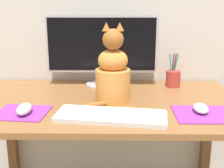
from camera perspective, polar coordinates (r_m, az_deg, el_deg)
name	(u,v)px	position (r m, az deg, el deg)	size (l,w,h in m)	color
desk	(107,121)	(1.45, -0.95, -6.87)	(1.21, 0.70, 0.72)	brown
monitor	(102,48)	(1.62, -1.88, 6.63)	(0.58, 0.17, 0.37)	#B2B2B7
keyboard	(111,116)	(1.22, -0.19, -5.81)	(0.45, 0.21, 0.02)	silver
mousepad_left	(22,113)	(1.33, -16.09, -5.04)	(0.22, 0.20, 0.00)	purple
mousepad_right	(203,114)	(1.31, 16.27, -5.33)	(0.23, 0.20, 0.00)	purple
computer_mouse_left	(24,109)	(1.30, -15.76, -4.44)	(0.06, 0.11, 0.04)	white
computer_mouse_right	(201,108)	(1.32, 15.91, -4.28)	(0.06, 0.10, 0.03)	white
cat	(113,73)	(1.38, 0.15, 2.03)	(0.21, 0.20, 0.35)	#D6893D
pen_cup	(173,78)	(1.66, 11.11, 1.08)	(0.08, 0.08, 0.17)	#B23833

